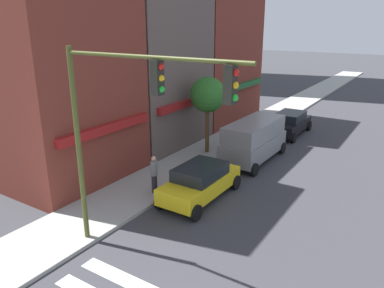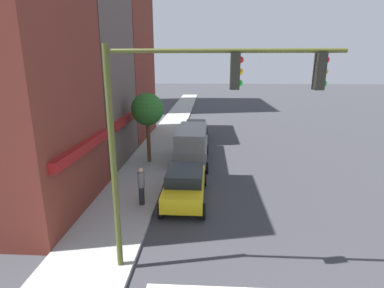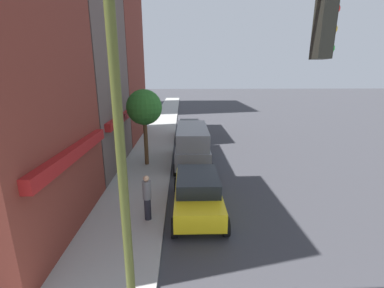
% 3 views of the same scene
% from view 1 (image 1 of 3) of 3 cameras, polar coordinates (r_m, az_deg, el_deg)
% --- Properties ---
extents(storefront_row, '(21.54, 5.30, 13.66)m').
position_cam_1_polar(storefront_row, '(24.38, -4.93, 15.36)').
color(storefront_row, maroon).
rests_on(storefront_row, ground_plane).
extents(traffic_signal, '(0.32, 6.37, 6.93)m').
position_cam_1_polar(traffic_signal, '(11.25, -10.03, 4.61)').
color(traffic_signal, '#474C1E').
rests_on(traffic_signal, ground_plane).
extents(sedan_yellow, '(4.42, 2.02, 1.59)m').
position_cam_1_polar(sedan_yellow, '(16.84, 1.27, -5.69)').
color(sedan_yellow, yellow).
rests_on(sedan_yellow, ground_plane).
extents(van_grey, '(5.03, 2.22, 2.34)m').
position_cam_1_polar(van_grey, '(21.59, 9.41, 0.75)').
color(van_grey, slate).
rests_on(van_grey, ground_plane).
extents(sedan_black, '(4.41, 2.02, 1.59)m').
position_cam_1_polar(sedan_black, '(27.40, 14.67, 3.15)').
color(sedan_black, black).
rests_on(sedan_black, ground_plane).
extents(pedestrian_grey_coat, '(0.32, 0.32, 1.77)m').
position_cam_1_polar(pedestrian_grey_coat, '(17.12, -5.80, -4.54)').
color(pedestrian_grey_coat, '#23232D').
rests_on(pedestrian_grey_coat, sidewalk_left).
extents(street_tree, '(2.06, 2.06, 4.52)m').
position_cam_1_polar(street_tree, '(21.83, 2.41, 7.43)').
color(street_tree, brown).
rests_on(street_tree, sidewalk_left).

